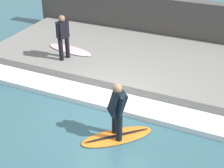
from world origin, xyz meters
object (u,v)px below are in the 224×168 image
Objects in this scene: surfer_riding at (117,108)px; surfboard_waiting_near at (70,50)px; surfboard_riding at (117,136)px; surfer_waiting_near at (63,35)px.

surfboard_waiting_near is (3.33, 3.31, -0.46)m from surfer_riding.
surfboard_riding is 0.92× the size of surfboard_waiting_near.
surfboard_riding is 4.29m from surfer_waiting_near.
surfboard_riding is 4.71m from surfboard_waiting_near.
surfer_riding is 0.79× the size of surfboard_waiting_near.
surfboard_waiting_near is at bearing 16.18° from surfer_waiting_near.
surfer_riding reaches higher than surfboard_waiting_near.
surfboard_riding is at bearing 45.00° from surfer_riding.
surfboard_waiting_near is (3.33, 3.31, 0.42)m from surfboard_riding.
surfer_waiting_near is at bearing 49.41° from surfboard_riding.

